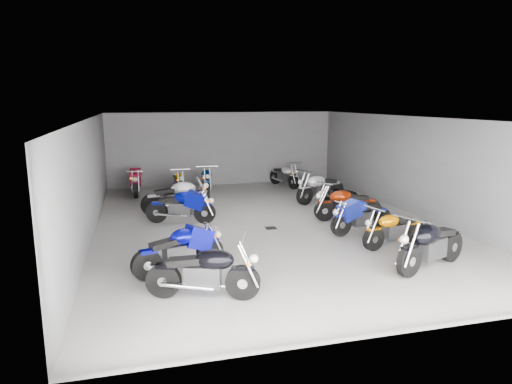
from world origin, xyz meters
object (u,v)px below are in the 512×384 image
motorcycle_right_e (338,198)px  motorcycle_back_b (179,182)px  motorcycle_left_b (180,250)px  motorcycle_back_c (206,180)px  motorcycle_back_a (136,181)px  motorcycle_left_a (204,272)px  motorcycle_right_c (361,216)px  motorcycle_left_f (177,197)px  motorcycle_right_b (394,229)px  motorcycle_right_f (320,188)px  motorcycle_left_e (182,207)px  motorcycle_right_d (347,204)px  motorcycle_back_e (285,175)px  drain_grate (271,228)px  motorcycle_right_a (431,245)px

motorcycle_right_e → motorcycle_back_b: 6.65m
motorcycle_left_b → motorcycle_back_c: 8.87m
motorcycle_back_a → motorcycle_left_a: bearing=98.3°
motorcycle_right_c → motorcycle_left_f: bearing=40.7°
motorcycle_right_b → motorcycle_right_f: size_ratio=0.91×
motorcycle_left_e → motorcycle_back_b: 4.67m
motorcycle_back_a → motorcycle_back_b: motorcycle_back_a is taller
motorcycle_left_a → motorcycle_left_b: size_ratio=1.02×
motorcycle_right_d → motorcycle_left_e: bearing=86.2°
motorcycle_right_b → motorcycle_back_c: motorcycle_back_c is taller
motorcycle_right_d → motorcycle_right_b: bearing=-173.6°
motorcycle_left_e → motorcycle_back_a: (-1.32, 4.89, 0.04)m
motorcycle_right_b → motorcycle_right_d: 2.77m
motorcycle_right_f → motorcycle_right_c: bearing=152.7°
motorcycle_back_e → motorcycle_left_f: bearing=20.8°
motorcycle_right_e → motorcycle_back_e: bearing=-15.7°
motorcycle_back_b → motorcycle_back_e: 4.63m
drain_grate → motorcycle_left_e: bearing=153.3°
motorcycle_back_b → motorcycle_right_c: bearing=120.6°
motorcycle_left_e → motorcycle_back_e: 7.02m
motorcycle_right_a → motorcycle_right_c: size_ratio=1.08×
motorcycle_right_a → motorcycle_back_b: (-4.63, 9.97, -0.09)m
motorcycle_left_f → motorcycle_back_c: (1.46, 3.25, -0.04)m
motorcycle_left_f → motorcycle_back_a: (-1.31, 3.59, 0.00)m
motorcycle_right_b → motorcycle_right_f: 5.39m
motorcycle_back_a → motorcycle_back_b: 1.68m
motorcycle_left_f → motorcycle_right_c: motorcycle_left_f is taller
motorcycle_left_e → motorcycle_back_b: (0.33, 4.65, -0.04)m
motorcycle_right_a → motorcycle_back_a: bearing=9.2°
motorcycle_right_e → motorcycle_back_b: motorcycle_back_b is taller
motorcycle_right_d → motorcycle_right_e: size_ratio=1.18×
motorcycle_right_a → motorcycle_left_e: bearing=20.6°
motorcycle_right_a → motorcycle_right_f: (0.27, 6.98, -0.02)m
motorcycle_right_c → motorcycle_back_c: size_ratio=0.94×
motorcycle_right_f → motorcycle_back_a: 7.31m
motorcycle_right_d → motorcycle_back_a: motorcycle_back_a is taller
motorcycle_left_a → motorcycle_back_b: (0.45, 10.24, -0.05)m
motorcycle_left_a → motorcycle_right_b: (5.14, 1.87, -0.05)m
motorcycle_left_a → motorcycle_back_e: size_ratio=1.04×
motorcycle_left_f → motorcycle_right_e: motorcycle_left_f is taller
motorcycle_right_c → drain_grate: bearing=52.6°
drain_grate → motorcycle_right_c: motorcycle_right_c is taller
motorcycle_back_b → motorcycle_back_c: bearing=172.5°
motorcycle_left_b → motorcycle_back_e: bearing=131.0°
motorcycle_right_f → motorcycle_back_c: motorcycle_right_f is taller
motorcycle_left_a → motorcycle_back_e: (5.07, 10.57, -0.02)m
motorcycle_left_e → motorcycle_back_b: motorcycle_left_e is taller
drain_grate → motorcycle_right_e: bearing=27.4°
motorcycle_left_a → motorcycle_back_c: (1.56, 10.14, -0.00)m
motorcycle_right_a → motorcycle_left_f: bearing=14.5°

